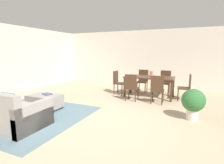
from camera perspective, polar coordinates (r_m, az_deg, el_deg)
The scene contains 15 objects.
ground_plane at distance 4.47m, azimuth -4.00°, elevation -12.05°, with size 10.80×10.80×0.00m, color tan.
wall_back at distance 8.89m, azimuth 11.23°, elevation 7.58°, with size 9.00×0.12×2.70m, color beige.
area_rug at distance 5.23m, azimuth -25.79°, elevation -9.71°, with size 3.00×2.80×0.01m, color slate.
couch at distance 4.81m, azimuth -32.28°, elevation -8.37°, with size 2.09×0.99×0.86m.
ottoman_table at distance 5.51m, azimuth -20.98°, elevation -5.81°, with size 0.93×0.60×0.43m.
dining_table at distance 6.60m, azimuth 12.00°, elevation 0.91°, with size 1.77×0.85×0.76m.
dining_chair_near_left at distance 5.97m, azimuth 6.31°, elevation -1.29°, with size 0.40×0.40×0.92m.
dining_chair_near_right at distance 5.77m, azimuth 14.50°, elevation -1.95°, with size 0.42×0.42×0.92m.
dining_chair_far_left at distance 7.47m, azimuth 9.96°, elevation 0.84°, with size 0.40×0.40×0.92m.
dining_chair_far_right at distance 7.34m, azimuth 16.87°, elevation 0.40°, with size 0.41×0.41×0.92m.
dining_chair_head_east at distance 6.49m, azimuth 23.07°, elevation -1.13°, with size 0.42×0.42×0.92m.
dining_chair_head_west at distance 6.97m, azimuth 1.92°, elevation 0.35°, with size 0.42×0.42×0.92m.
vase_centerpiece at distance 6.56m, azimuth 12.64°, elevation 2.53°, with size 0.11×0.11×0.20m, color #B26659.
book_on_ottoman at distance 5.48m, azimuth -20.32°, elevation -3.69°, with size 0.26×0.20×0.03m, color #3F4C72.
potted_plant at distance 4.73m, azimuth 24.88°, elevation -5.86°, with size 0.56×0.56×0.78m.
Camera 1 is at (1.95, -3.66, 1.66)m, focal length 28.14 mm.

